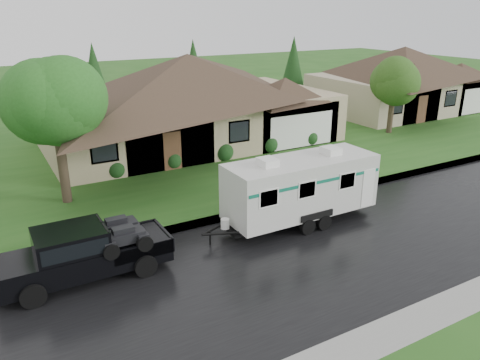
# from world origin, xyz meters

# --- Properties ---
(ground) EXTENTS (140.00, 140.00, 0.00)m
(ground) POSITION_xyz_m (0.00, 0.00, 0.00)
(ground) COLOR #25551A
(ground) RESTS_ON ground
(road) EXTENTS (140.00, 8.00, 0.01)m
(road) POSITION_xyz_m (0.00, -2.00, 0.01)
(road) COLOR black
(road) RESTS_ON ground
(curb) EXTENTS (140.00, 0.50, 0.15)m
(curb) POSITION_xyz_m (0.00, 2.25, 0.07)
(curb) COLOR gray
(curb) RESTS_ON ground
(lawn) EXTENTS (140.00, 26.00, 0.15)m
(lawn) POSITION_xyz_m (0.00, 15.00, 0.07)
(lawn) COLOR #25551A
(lawn) RESTS_ON ground
(house_main) EXTENTS (19.44, 10.80, 6.90)m
(house_main) POSITION_xyz_m (2.29, 13.84, 3.59)
(house_main) COLOR tan
(house_main) RESTS_ON lawn
(house_neighbor) EXTENTS (15.12, 9.72, 6.45)m
(house_neighbor) POSITION_xyz_m (22.27, 14.34, 3.32)
(house_neighbor) COLOR tan
(house_neighbor) RESTS_ON lawn
(tree_left_green) EXTENTS (3.84, 3.84, 6.36)m
(tree_left_green) POSITION_xyz_m (-7.13, 7.16, 4.56)
(tree_left_green) COLOR #382B1E
(tree_left_green) RESTS_ON lawn
(tree_right_green) EXTENTS (3.14, 3.14, 5.20)m
(tree_right_green) POSITION_xyz_m (15.13, 9.05, 3.76)
(tree_right_green) COLOR #382B1E
(tree_right_green) RESTS_ON lawn
(shrub_row) EXTENTS (13.60, 1.00, 1.00)m
(shrub_row) POSITION_xyz_m (2.00, 9.30, 0.65)
(shrub_row) COLOR #143814
(shrub_row) RESTS_ON lawn
(pickup_truck) EXTENTS (5.47, 2.08, 1.82)m
(pickup_truck) POSITION_xyz_m (-7.89, 0.43, 0.98)
(pickup_truck) COLOR black
(pickup_truck) RESTS_ON ground
(travel_trailer) EXTENTS (6.74, 2.37, 3.03)m
(travel_trailer) POSITION_xyz_m (0.91, 0.43, 1.60)
(travel_trailer) COLOR silver
(travel_trailer) RESTS_ON ground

